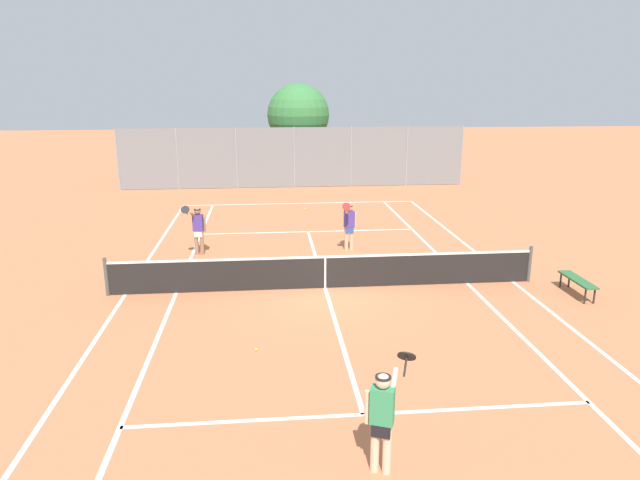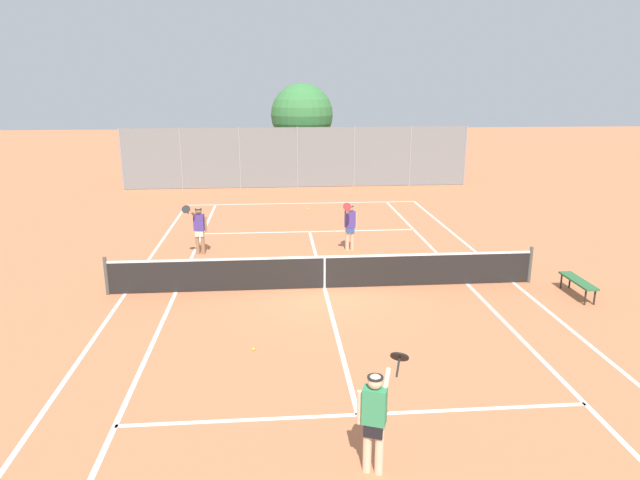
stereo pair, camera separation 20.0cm
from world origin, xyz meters
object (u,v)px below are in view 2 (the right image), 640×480
player_far_right (350,224)px  courtside_bench (578,282)px  loose_tennis_ball_0 (307,209)px  tree_behind_left (301,117)px  player_near_side (375,416)px  loose_tennis_ball_1 (253,349)px  player_far_left (199,228)px  tennis_net (325,271)px

player_far_right → courtside_bench: bearing=-41.5°
loose_tennis_ball_0 → tree_behind_left: (0.18, 8.83, 3.67)m
player_near_side → loose_tennis_ball_1: player_near_side is taller
loose_tennis_ball_0 → player_far_left: bearing=-120.7°
courtside_bench → player_far_right: bearing=138.5°
tennis_net → loose_tennis_ball_0: (0.16, 10.50, -0.48)m
tennis_net → loose_tennis_ball_1: tennis_net is taller
courtside_bench → tree_behind_left: (-6.42, 20.53, 3.30)m
player_far_left → loose_tennis_ball_0: bearing=59.3°
tennis_net → courtside_bench: tennis_net is taller
courtside_bench → tree_behind_left: size_ratio=0.27×
tennis_net → courtside_bench: bearing=-10.0°
player_far_right → tree_behind_left: size_ratio=0.31×
courtside_bench → tennis_net: bearing=170.0°
tennis_net → player_near_side: 7.91m
player_far_left → tree_behind_left: (4.22, 15.65, 2.78)m
tennis_net → loose_tennis_ball_1: size_ratio=181.82×
player_near_side → courtside_bench: (6.76, 6.71, -0.52)m
loose_tennis_ball_0 → loose_tennis_ball_1: bearing=-98.2°
courtside_bench → tree_behind_left: 21.76m
player_far_left → loose_tennis_ball_1: bearing=-75.0°
loose_tennis_ball_0 → loose_tennis_ball_1: size_ratio=1.00×
tennis_net → player_far_right: player_far_right is taller
player_far_left → courtside_bench: size_ratio=1.18×
player_near_side → player_far_right: size_ratio=1.00×
player_far_left → loose_tennis_ball_1: 7.75m
tennis_net → loose_tennis_ball_1: (-1.89, -3.75, -0.48)m
loose_tennis_ball_0 → tree_behind_left: tree_behind_left is taller
player_far_left → player_far_right: 5.10m
loose_tennis_ball_0 → courtside_bench: courtside_bench is taller
tennis_net → player_near_side: bearing=-90.0°
player_near_side → tree_behind_left: bearing=89.3°
courtside_bench → player_near_side: bearing=-135.2°
loose_tennis_ball_1 → tree_behind_left: 23.49m
tennis_net → tree_behind_left: tree_behind_left is taller
player_near_side → loose_tennis_ball_1: (-1.89, 4.14, -0.89)m
courtside_bench → loose_tennis_ball_0: bearing=119.4°
loose_tennis_ball_1 → player_far_right: bearing=67.4°
player_far_right → loose_tennis_ball_0: 6.92m
player_far_left → tennis_net: bearing=-43.5°
player_near_side → tree_behind_left: tree_behind_left is taller
player_near_side → loose_tennis_ball_1: size_ratio=26.88×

